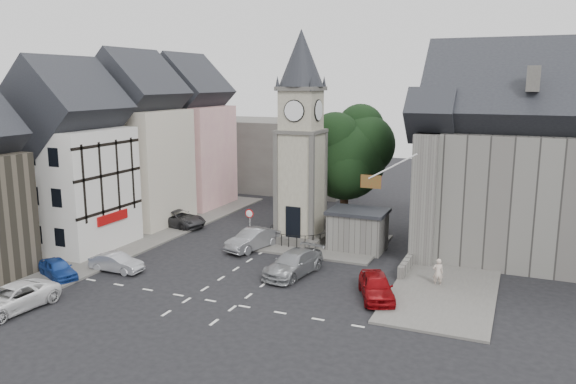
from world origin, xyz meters
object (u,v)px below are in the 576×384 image
at_px(stone_shelter, 358,230).
at_px(car_east_red, 376,286).
at_px(car_west_blue, 58,269).
at_px(pedestrian, 438,273).
at_px(clock_tower, 301,139).

bearing_deg(stone_shelter, car_east_red, -67.44).
height_order(car_west_blue, pedestrian, pedestrian).
relative_size(stone_shelter, car_west_blue, 1.17).
distance_m(clock_tower, car_east_red, 14.66).
relative_size(car_west_blue, pedestrian, 2.06).
height_order(clock_tower, stone_shelter, clock_tower).
bearing_deg(clock_tower, car_west_blue, -128.67).
bearing_deg(car_west_blue, stone_shelter, -25.41).
bearing_deg(car_east_red, clock_tower, 109.42).
bearing_deg(car_west_blue, clock_tower, -14.25).
height_order(clock_tower, car_west_blue, clock_tower).
bearing_deg(stone_shelter, pedestrian, -39.38).
relative_size(stone_shelter, pedestrian, 2.41).
xyz_separation_m(clock_tower, stone_shelter, (4.80, -0.49, -6.57)).
distance_m(clock_tower, pedestrian, 14.85).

